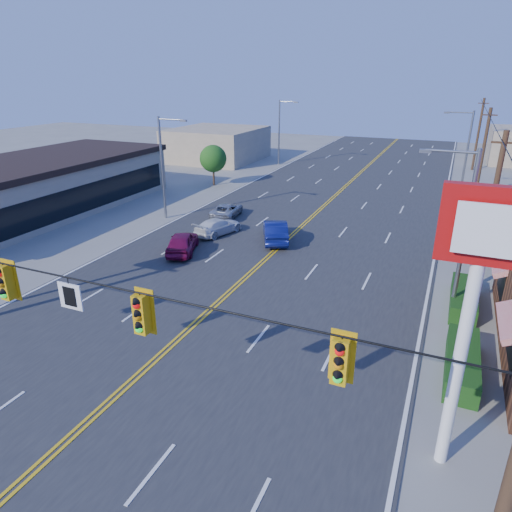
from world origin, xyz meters
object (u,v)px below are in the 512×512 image
at_px(kfc_pylon, 475,280).
at_px(car_silver, 227,211).
at_px(car_magenta, 182,243).
at_px(signal_span, 38,306).
at_px(car_blue, 275,232).
at_px(car_white, 218,227).

bearing_deg(kfc_pylon, car_silver, 131.04).
xyz_separation_m(kfc_pylon, car_magenta, (-16.47, 11.74, -5.35)).
bearing_deg(signal_span, car_silver, 104.76).
xyz_separation_m(signal_span, car_blue, (-0.58, 20.21, -4.15)).
distance_m(car_blue, car_white, 4.39).
height_order(car_blue, car_silver, car_blue).
height_order(car_white, car_silver, car_white).
relative_size(car_magenta, car_white, 1.02).
bearing_deg(car_blue, car_magenta, 18.57).
bearing_deg(car_silver, car_magenta, 87.88).
bearing_deg(car_magenta, car_blue, -157.41).
distance_m(signal_span, car_silver, 25.24).
height_order(car_magenta, car_silver, car_magenta).
xyz_separation_m(car_blue, car_silver, (-5.76, 3.84, -0.16)).
height_order(signal_span, car_magenta, signal_span).
xyz_separation_m(car_magenta, car_blue, (4.77, 4.48, 0.04)).
relative_size(car_magenta, car_silver, 0.99).
bearing_deg(car_magenta, kfc_pylon, 123.95).
bearing_deg(kfc_pylon, signal_span, -160.22).
height_order(kfc_pylon, car_magenta, kfc_pylon).
height_order(signal_span, car_white, signal_span).
height_order(signal_span, car_silver, signal_span).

